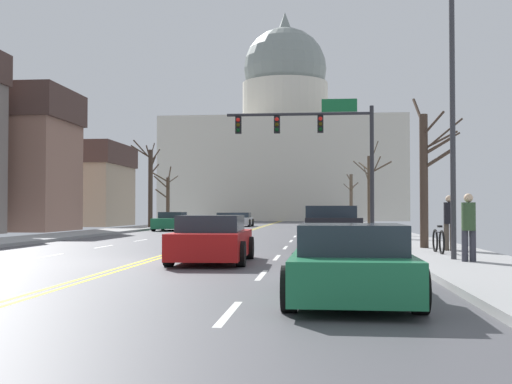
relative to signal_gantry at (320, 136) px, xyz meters
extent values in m
cube|color=#4B4B50|center=(-4.85, -17.64, -5.40)|extent=(14.00, 180.00, 0.06)
cube|color=yellow|center=(-4.97, -17.64, -5.37)|extent=(0.10, 176.40, 0.00)
cube|color=yellow|center=(-4.73, -17.64, -5.37)|extent=(0.10, 176.40, 0.00)
cube|color=silver|center=(-1.35, -26.14, -5.37)|extent=(0.12, 2.20, 0.00)
cube|color=silver|center=(-1.35, -20.94, -5.37)|extent=(0.12, 2.20, 0.00)
cube|color=silver|center=(-1.35, -15.74, -5.37)|extent=(0.12, 2.20, 0.00)
cube|color=silver|center=(-1.35, -10.54, -5.37)|extent=(0.12, 2.20, 0.00)
cube|color=silver|center=(-1.35, -5.34, -5.37)|extent=(0.12, 2.20, 0.00)
cube|color=silver|center=(-1.35, -0.14, -5.37)|extent=(0.12, 2.20, 0.00)
cube|color=silver|center=(-1.35, 5.06, -5.37)|extent=(0.12, 2.20, 0.00)
cube|color=silver|center=(-1.35, 10.26, -5.37)|extent=(0.12, 2.20, 0.00)
cube|color=silver|center=(-1.35, 15.46, -5.37)|extent=(0.12, 2.20, 0.00)
cube|color=silver|center=(-1.35, 20.66, -5.37)|extent=(0.12, 2.20, 0.00)
cube|color=silver|center=(-1.35, 25.86, -5.37)|extent=(0.12, 2.20, 0.00)
cube|color=silver|center=(-1.35, 31.06, -5.37)|extent=(0.12, 2.20, 0.00)
cube|color=silver|center=(-1.35, 36.26, -5.37)|extent=(0.12, 2.20, 0.00)
cube|color=silver|center=(-1.35, 41.46, -5.37)|extent=(0.12, 2.20, 0.00)
cube|color=silver|center=(-1.35, 46.66, -5.37)|extent=(0.12, 2.20, 0.00)
cube|color=silver|center=(-8.35, -15.74, -5.37)|extent=(0.12, 2.20, 0.00)
cube|color=silver|center=(-8.35, -10.54, -5.37)|extent=(0.12, 2.20, 0.00)
cube|color=silver|center=(-8.35, -5.34, -5.37)|extent=(0.12, 2.20, 0.00)
cube|color=silver|center=(-8.35, -0.14, -5.37)|extent=(0.12, 2.20, 0.00)
cube|color=silver|center=(-8.35, 5.06, -5.37)|extent=(0.12, 2.20, 0.00)
cube|color=silver|center=(-8.35, 10.26, -5.37)|extent=(0.12, 2.20, 0.00)
cube|color=silver|center=(-8.35, 15.46, -5.37)|extent=(0.12, 2.20, 0.00)
cube|color=silver|center=(-8.35, 20.66, -5.37)|extent=(0.12, 2.20, 0.00)
cube|color=silver|center=(-8.35, 25.86, -5.37)|extent=(0.12, 2.20, 0.00)
cube|color=silver|center=(-8.35, 31.06, -5.37)|extent=(0.12, 2.20, 0.00)
cube|color=silver|center=(-8.35, 36.26, -5.37)|extent=(0.12, 2.20, 0.00)
cube|color=silver|center=(-8.35, 41.46, -5.37)|extent=(0.12, 2.20, 0.00)
cube|color=silver|center=(-8.35, 46.66, -5.37)|extent=(0.12, 2.20, 0.00)
cube|color=#979797|center=(3.65, -17.64, -5.30)|extent=(3.00, 180.00, 0.14)
cylinder|color=#28282D|center=(2.75, 0.01, -1.81)|extent=(0.22, 0.22, 6.85)
cylinder|color=#28282D|center=(-1.15, 0.01, 1.21)|extent=(7.80, 0.16, 0.16)
cube|color=black|center=(0.02, 0.01, 0.65)|extent=(0.32, 0.28, 0.92)
sphere|color=red|center=(0.02, -0.15, 0.93)|extent=(0.22, 0.22, 0.22)
sphere|color=#332B05|center=(0.02, -0.15, 0.65)|extent=(0.22, 0.22, 0.22)
sphere|color=black|center=(0.02, -0.15, 0.37)|extent=(0.22, 0.22, 0.22)
cube|color=black|center=(-2.32, 0.01, 0.65)|extent=(0.32, 0.28, 0.92)
sphere|color=red|center=(-2.32, -0.15, 0.93)|extent=(0.22, 0.22, 0.22)
sphere|color=#332B05|center=(-2.32, -0.15, 0.65)|extent=(0.22, 0.22, 0.22)
sphere|color=black|center=(-2.32, -0.15, 0.37)|extent=(0.22, 0.22, 0.22)
cube|color=black|center=(-4.42, 0.01, 0.65)|extent=(0.32, 0.28, 0.92)
sphere|color=red|center=(-4.42, -0.15, 0.93)|extent=(0.22, 0.22, 0.22)
sphere|color=#332B05|center=(-4.42, -0.15, 0.65)|extent=(0.22, 0.22, 0.22)
sphere|color=black|center=(-4.42, -0.15, 0.37)|extent=(0.22, 0.22, 0.22)
cube|color=#146033|center=(1.04, 0.03, 1.66)|extent=(1.90, 0.06, 0.70)
cylinder|color=#333338|center=(3.35, -17.76, -1.20)|extent=(0.14, 0.14, 8.07)
cube|color=beige|center=(-4.85, 59.69, 1.59)|extent=(32.91, 21.38, 13.93)
cylinder|color=beige|center=(-4.85, 59.69, 11.59)|extent=(12.48, 12.48, 6.05)
sphere|color=gray|center=(-4.85, 59.69, 16.73)|extent=(12.09, 12.09, 12.09)
cone|color=gray|center=(-4.85, 59.69, 23.97)|extent=(1.80, 1.80, 2.40)
cube|color=#6B6056|center=(0.55, -3.57, -4.88)|extent=(1.86, 4.45, 0.67)
cube|color=#232D38|center=(0.54, -3.90, -4.31)|extent=(1.62, 1.98, 0.46)
cylinder|color=black|center=(-0.36, -2.19, -5.05)|extent=(0.22, 0.64, 0.64)
cylinder|color=black|center=(1.47, -2.20, -5.05)|extent=(0.22, 0.64, 0.64)
cylinder|color=black|center=(-0.38, -4.94, -5.05)|extent=(0.22, 0.64, 0.64)
cylinder|color=black|center=(1.45, -4.95, -5.05)|extent=(0.22, 0.64, 0.64)
cube|color=black|center=(0.36, -10.54, -4.80)|extent=(2.14, 5.82, 0.71)
cube|color=#1E2833|center=(0.35, -9.73, -4.12)|extent=(1.93, 1.99, 0.64)
cube|color=black|center=(0.40, -13.37, -4.34)|extent=(1.91, 0.12, 0.22)
cylinder|color=black|center=(-0.69, -8.81, -4.97)|extent=(0.29, 0.80, 0.80)
cylinder|color=black|center=(1.38, -8.79, -4.97)|extent=(0.29, 0.80, 0.80)
cylinder|color=black|center=(-0.65, -12.29, -4.97)|extent=(0.29, 0.80, 0.80)
cylinder|color=black|center=(1.42, -12.26, -4.97)|extent=(0.29, 0.80, 0.80)
cube|color=#B71414|center=(-2.97, -17.63, -4.88)|extent=(1.90, 4.33, 0.67)
cube|color=#232D38|center=(-2.97, -17.80, -4.33)|extent=(1.64, 2.11, 0.43)
cylinder|color=black|center=(-3.90, -16.32, -5.05)|extent=(0.23, 0.64, 0.64)
cylinder|color=black|center=(-2.10, -16.28, -5.05)|extent=(0.23, 0.64, 0.64)
cylinder|color=black|center=(-3.84, -18.98, -5.05)|extent=(0.23, 0.64, 0.64)
cylinder|color=black|center=(-2.04, -18.94, -5.05)|extent=(0.23, 0.64, 0.64)
cube|color=#1E7247|center=(0.37, -24.62, -4.92)|extent=(1.83, 4.32, 0.59)
cube|color=#232D38|center=(0.37, -24.94, -4.40)|extent=(1.58, 2.04, 0.44)
cylinder|color=black|center=(-0.49, -23.28, -5.05)|extent=(0.23, 0.64, 0.64)
cylinder|color=black|center=(1.27, -23.31, -5.05)|extent=(0.23, 0.64, 0.64)
cylinder|color=black|center=(-0.53, -25.94, -5.05)|extent=(0.23, 0.64, 0.64)
cylinder|color=black|center=(1.23, -25.97, -5.05)|extent=(0.23, 0.64, 0.64)
cube|color=#1E7247|center=(-10.20, 9.20, -4.87)|extent=(1.86, 4.30, 0.70)
cube|color=#232D38|center=(-10.20, 9.54, -4.31)|extent=(1.63, 1.89, 0.42)
cylinder|color=black|center=(-9.28, 7.86, -5.05)|extent=(0.22, 0.64, 0.64)
cylinder|color=black|center=(-11.13, 7.87, -5.05)|extent=(0.22, 0.64, 0.64)
cylinder|color=black|center=(-9.27, 10.53, -5.05)|extent=(0.22, 0.64, 0.64)
cylinder|color=black|center=(-11.13, 10.53, -5.05)|extent=(0.22, 0.64, 0.64)
cube|color=silver|center=(-6.80, 21.13, -4.91)|extent=(1.79, 4.54, 0.61)
cube|color=#232D38|center=(-6.80, 21.34, -4.39)|extent=(1.57, 2.07, 0.43)
cylinder|color=black|center=(-5.91, 19.73, -5.05)|extent=(0.22, 0.64, 0.64)
cylinder|color=black|center=(-7.68, 19.72, -5.05)|extent=(0.22, 0.64, 0.64)
cylinder|color=black|center=(-5.92, 22.54, -5.05)|extent=(0.22, 0.64, 0.64)
cylinder|color=black|center=(-7.69, 22.53, -5.05)|extent=(0.22, 0.64, 0.64)
cube|color=#6B6056|center=(-10.18, 35.05, -4.92)|extent=(1.97, 4.36, 0.58)
cube|color=#232D38|center=(-10.19, 35.17, -4.43)|extent=(1.68, 2.17, 0.39)
cylinder|color=black|center=(-9.23, 33.75, -5.05)|extent=(0.24, 0.65, 0.64)
cylinder|color=black|center=(-11.05, 33.68, -5.05)|extent=(0.24, 0.65, 0.64)
cylinder|color=black|center=(-9.32, 36.41, -5.05)|extent=(0.24, 0.65, 0.64)
cylinder|color=black|center=(-11.14, 36.35, -5.05)|extent=(0.24, 0.65, 0.64)
cube|color=tan|center=(-22.51, 21.81, -2.67)|extent=(9.76, 8.72, 5.41)
cube|color=#47332D|center=(-22.51, 21.81, 1.00)|extent=(10.15, 9.07, 1.93)
cylinder|color=#423328|center=(3.44, -12.63, -2.98)|extent=(0.28, 0.28, 4.51)
cylinder|color=#423328|center=(3.88, -12.92, -2.24)|extent=(1.00, 0.72, 0.69)
cylinder|color=#423328|center=(4.05, -12.36, -1.58)|extent=(1.28, 0.61, 0.71)
cylinder|color=#423328|center=(3.36, -12.04, -0.56)|extent=(0.26, 1.25, 1.15)
cylinder|color=#423328|center=(3.84, -12.83, -1.84)|extent=(0.90, 0.51, 0.58)
cylinder|color=#423328|center=(4.06, -12.74, -1.44)|extent=(1.29, 0.31, 1.10)
cylinder|color=#423328|center=(4.11, -12.23, -1.66)|extent=(1.41, 0.86, 0.83)
cylinder|color=#423328|center=(3.67, -13.16, -1.11)|extent=(0.56, 1.14, 0.69)
cylinder|color=#4C3D2D|center=(-13.03, 20.17, -3.19)|extent=(0.31, 0.31, 4.09)
cylinder|color=#4C3D2D|center=(-13.55, 19.81, -1.56)|extent=(1.17, 0.85, 1.12)
cylinder|color=#4C3D2D|center=(-12.66, 20.49, -1.29)|extent=(0.82, 0.74, 0.70)
cylinder|color=#4C3D2D|center=(-13.47, 19.77, -2.56)|extent=(1.02, 0.93, 0.85)
cylinder|color=#4C3D2D|center=(-13.65, 19.87, -1.12)|extent=(1.34, 0.74, 0.86)
cylinder|color=#4C3D2D|center=(-12.79, 19.67, -0.94)|extent=(0.60, 1.10, 1.40)
cylinder|color=#4C3D2D|center=(-12.89, 19.63, -1.68)|extent=(0.37, 1.17, 1.13)
cylinder|color=brown|center=(3.14, 29.09, -2.84)|extent=(0.32, 0.32, 4.79)
cylinder|color=brown|center=(2.76, 28.57, -1.74)|extent=(0.83, 1.11, 0.68)
cylinder|color=brown|center=(3.49, 29.35, -1.55)|extent=(0.82, 0.64, 0.69)
cylinder|color=brown|center=(2.95, 29.45, -0.80)|extent=(0.49, 0.83, 0.81)
cylinder|color=brown|center=(3.25, 28.57, -1.87)|extent=(0.32, 1.09, 0.60)
cylinder|color=#423328|center=(-12.71, 13.04, -2.32)|extent=(0.34, 0.34, 5.84)
cylinder|color=#423328|center=(-13.29, 12.76, 0.60)|extent=(1.28, 0.69, 1.47)
cylinder|color=#423328|center=(-13.49, 13.12, 0.47)|extent=(1.63, 0.26, 1.06)
cylinder|color=#423328|center=(-12.52, 13.67, 0.18)|extent=(0.50, 1.35, 1.18)
cylinder|color=#423328|center=(-12.60, 13.82, -0.82)|extent=(0.34, 1.62, 0.93)
cylinder|color=#423328|center=(-12.42, 12.67, -0.40)|extent=(0.69, 0.86, 0.97)
cylinder|color=#423328|center=(-12.99, 13.47, 0.40)|extent=(0.69, 0.98, 1.29)
cylinder|color=#423328|center=(-12.65, 13.40, 0.60)|extent=(0.20, 0.78, 1.18)
cylinder|color=#4C3D2D|center=(3.74, 13.79, -2.59)|extent=(0.39, 0.39, 5.30)
cylinder|color=#4C3D2D|center=(3.49, 13.30, -1.52)|extent=(0.57, 1.04, 1.42)
cylinder|color=#4C3D2D|center=(4.54, 13.80, -0.79)|extent=(1.65, 0.15, 0.96)
cylinder|color=#4C3D2D|center=(3.12, 13.59, -0.88)|extent=(1.32, 0.50, 1.15)
cylinder|color=#4C3D2D|center=(3.39, 14.50, -0.69)|extent=(0.81, 1.51, 0.84)
cylinder|color=#4C3D2D|center=(4.00, 13.30, 0.25)|extent=(0.62, 1.06, 1.68)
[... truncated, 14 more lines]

